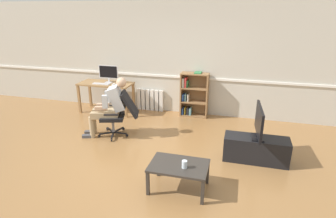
# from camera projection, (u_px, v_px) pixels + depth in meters

# --- Properties ---
(ground_plane) EXTENTS (18.00, 18.00, 0.00)m
(ground_plane) POSITION_uv_depth(u_px,v_px,m) (147.00, 162.00, 4.79)
(ground_plane) COLOR olive
(back_wall) EXTENTS (12.00, 0.13, 2.70)m
(back_wall) POSITION_uv_depth(u_px,v_px,m) (182.00, 59.00, 6.74)
(back_wall) COLOR beige
(back_wall) RESTS_ON ground_plane
(computer_desk) EXTENTS (1.34, 0.61, 0.76)m
(computer_desk) POSITION_uv_depth(u_px,v_px,m) (106.00, 87.00, 6.98)
(computer_desk) COLOR #9E7547
(computer_desk) RESTS_ON ground_plane
(imac_monitor) EXTENTS (0.51, 0.14, 0.43)m
(imac_monitor) POSITION_uv_depth(u_px,v_px,m) (108.00, 73.00, 6.91)
(imac_monitor) COLOR silver
(imac_monitor) RESTS_ON computer_desk
(keyboard) EXTENTS (0.44, 0.12, 0.02)m
(keyboard) POSITION_uv_depth(u_px,v_px,m) (101.00, 84.00, 6.82)
(keyboard) COLOR silver
(keyboard) RESTS_ON computer_desk
(computer_mouse) EXTENTS (0.06, 0.10, 0.03)m
(computer_mouse) POSITION_uv_depth(u_px,v_px,m) (114.00, 84.00, 6.75)
(computer_mouse) COLOR white
(computer_mouse) RESTS_ON computer_desk
(bookshelf) EXTENTS (0.67, 0.29, 1.10)m
(bookshelf) POSITION_uv_depth(u_px,v_px,m) (193.00, 95.00, 6.74)
(bookshelf) COLOR olive
(bookshelf) RESTS_ON ground_plane
(radiator) EXTENTS (0.70, 0.08, 0.55)m
(radiator) POSITION_uv_depth(u_px,v_px,m) (150.00, 100.00, 7.20)
(radiator) COLOR white
(radiator) RESTS_ON ground_plane
(office_chair) EXTENTS (0.86, 0.69, 0.95)m
(office_chair) POSITION_uv_depth(u_px,v_px,m) (120.00, 112.00, 5.66)
(office_chair) COLOR black
(office_chair) RESTS_ON ground_plane
(person_seated) EXTENTS (0.97, 0.58, 1.24)m
(person_seated) POSITION_uv_depth(u_px,v_px,m) (110.00, 106.00, 5.60)
(person_seated) COLOR tan
(person_seated) RESTS_ON ground_plane
(tv_stand) EXTENTS (1.09, 0.39, 0.44)m
(tv_stand) POSITION_uv_depth(u_px,v_px,m) (256.00, 149.00, 4.78)
(tv_stand) COLOR black
(tv_stand) RESTS_ON ground_plane
(tv_screen) EXTENTS (0.22, 0.82, 0.55)m
(tv_screen) POSITION_uv_depth(u_px,v_px,m) (259.00, 122.00, 4.60)
(tv_screen) COLOR black
(tv_screen) RESTS_ON tv_stand
(coffee_table) EXTENTS (0.84, 0.56, 0.40)m
(coffee_table) POSITION_uv_depth(u_px,v_px,m) (179.00, 168.00, 3.96)
(coffee_table) COLOR #332D28
(coffee_table) RESTS_ON ground_plane
(drinking_glass) EXTENTS (0.08, 0.08, 0.11)m
(drinking_glass) POSITION_uv_depth(u_px,v_px,m) (184.00, 164.00, 3.85)
(drinking_glass) COLOR silver
(drinking_glass) RESTS_ON coffee_table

